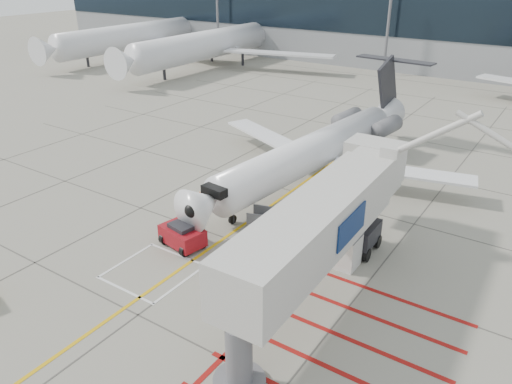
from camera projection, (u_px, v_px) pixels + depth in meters
The scene contains 10 objects.
ground_plane at pixel (193, 274), 26.46m from camera, with size 260.00×260.00×0.00m, color gray.
regional_jet at pixel (296, 140), 34.64m from camera, with size 22.69×28.61×7.50m, color white, non-canonical shape.
jet_bridge at pixel (314, 237), 22.86m from camera, with size 8.61×18.17×7.27m, color beige, non-canonical shape.
pushback_tug at pixel (182, 234), 28.79m from camera, with size 2.59×1.62×1.51m, color maroon, non-canonical shape.
baggage_cart at pixel (267, 220), 30.48m from camera, with size 2.18×1.38×1.38m, color #4E4F53, non-canonical shape.
ground_power_unit at pixel (337, 247), 27.12m from camera, with size 2.43×1.42×1.93m, color silver, non-canonical shape.
cone_nose at pixel (200, 195), 34.77m from camera, with size 0.39×0.39×0.54m, color #FF4A0D.
cone_side at pixel (282, 248), 28.40m from camera, with size 0.33×0.33×0.46m, color #FC450D.
bg_aircraft_a at pixel (142, 18), 83.55m from camera, with size 36.46×40.51×12.15m, color silver, non-canonical shape.
bg_aircraft_b at pixel (218, 24), 75.42m from camera, with size 36.84×40.94×12.28m, color silver, non-canonical shape.
Camera 1 is at (15.06, -16.50, 15.22)m, focal length 35.00 mm.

